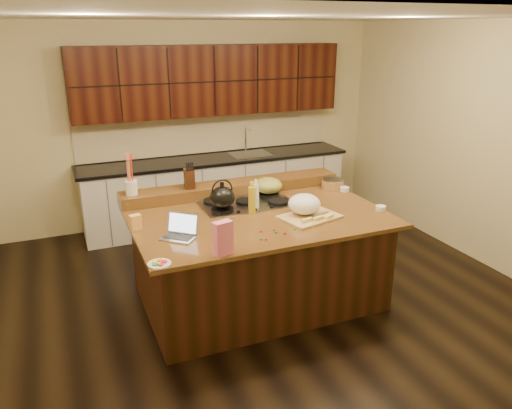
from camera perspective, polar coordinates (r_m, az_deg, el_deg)
name	(u,v)px	position (r m, az deg, el deg)	size (l,w,h in m)	color
room	(258,171)	(4.65, 0.24, 3.87)	(5.52, 5.02, 2.72)	black
island	(258,257)	(4.97, 0.22, -6.01)	(2.40, 1.60, 0.92)	black
back_ledge	(233,188)	(5.39, -2.67, 1.95)	(2.40, 0.30, 0.12)	black
cooktop	(246,203)	(5.04, -1.09, 0.19)	(0.92, 0.52, 0.05)	gray
back_counter	(215,153)	(6.87, -4.70, 5.83)	(3.70, 0.66, 2.40)	silver
kettle	(222,198)	(4.79, -3.87, 0.80)	(0.24, 0.24, 0.22)	black
green_bowl	(268,186)	(5.23, 1.43, 2.18)	(0.29, 0.29, 0.16)	olive
laptop	(180,231)	(4.31, -8.64, -3.01)	(0.36, 0.35, 0.20)	#B7B7BC
oil_bottle	(252,200)	(4.75, -0.48, 0.46)	(0.07, 0.07, 0.27)	gold
vinegar_bottle	(256,197)	(4.88, -0.03, 0.88)	(0.06, 0.06, 0.25)	silver
wooden_tray	(306,207)	(4.72, 5.69, -0.28)	(0.61, 0.50, 0.21)	tan
ramekin_a	(381,208)	(5.03, 14.07, -0.40)	(0.10, 0.10, 0.04)	white
ramekin_b	(345,189)	(5.54, 10.10, 1.74)	(0.10, 0.10, 0.04)	white
ramekin_c	(339,186)	(5.63, 9.44, 2.09)	(0.10, 0.10, 0.04)	white
strainer_bowl	(332,184)	(5.61, 8.73, 2.30)	(0.24, 0.24, 0.09)	#996B3F
kitchen_timer	(309,210)	(4.82, 6.06, -0.61)	(0.08, 0.08, 0.07)	silver
pink_bag	(223,238)	(3.91, -3.82, -3.85)	(0.15, 0.08, 0.28)	pink
candy_plate	(159,264)	(3.86, -11.00, -6.68)	(0.18, 0.18, 0.01)	white
package_box	(135,222)	(4.53, -13.61, -1.98)	(0.10, 0.07, 0.14)	#F6AF57
utensil_crock	(131,188)	(5.10, -14.05, 1.87)	(0.12, 0.12, 0.14)	white
knife_block	(189,178)	(5.20, -7.64, 2.96)	(0.10, 0.16, 0.19)	black
gumdrop_0	(261,231)	(4.37, 0.54, -3.07)	(0.02, 0.02, 0.02)	red
gumdrop_1	(276,232)	(4.35, 2.27, -3.19)	(0.02, 0.02, 0.02)	#198C26
gumdrop_2	(285,233)	(4.33, 3.31, -3.31)	(0.02, 0.02, 0.02)	red
gumdrop_3	(261,239)	(4.21, 0.58, -3.96)	(0.02, 0.02, 0.02)	#198C26
gumdrop_4	(266,239)	(4.21, 1.14, -3.98)	(0.02, 0.02, 0.02)	red
gumdrop_5	(295,229)	(4.43, 4.48, -2.77)	(0.02, 0.02, 0.02)	#198C26
gumdrop_6	(300,226)	(4.49, 5.08, -2.50)	(0.02, 0.02, 0.02)	red
gumdrop_7	(299,228)	(4.45, 4.98, -2.68)	(0.02, 0.02, 0.02)	#198C26
gumdrop_8	(274,230)	(4.39, 2.11, -2.94)	(0.02, 0.02, 0.02)	red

